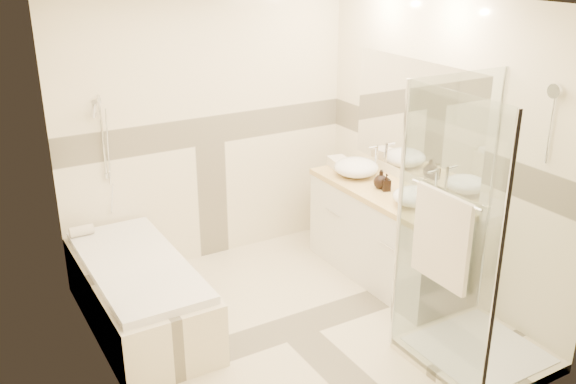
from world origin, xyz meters
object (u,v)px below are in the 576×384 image
vessel_sink_near (356,167)px  bathtub (139,290)px  vanity (384,234)px  vessel_sink_far (415,197)px  shower_enclosure (464,299)px  amenity_bottle_b (381,179)px  amenity_bottle_a (386,182)px

vessel_sink_near → bathtub: bearing=-177.9°
vanity → vessel_sink_far: vessel_sink_far is taller
vanity → shower_enclosure: 1.31m
bathtub → vanity: bearing=-9.2°
bathtub → amenity_bottle_b: bearing=-7.6°
shower_enclosure → amenity_bottle_b: size_ratio=12.29×
bathtub → amenity_bottle_a: 2.25m
amenity_bottle_b → bathtub: bearing=172.4°
bathtub → amenity_bottle_b: size_ratio=10.24×
shower_enclosure → vessel_sink_far: (0.27, 0.89, 0.42)m
vessel_sink_far → amenity_bottle_a: size_ratio=2.38×
vessel_sink_near → vessel_sink_far: bearing=-90.0°
amenity_bottle_b → shower_enclosure: bearing=-101.5°
bathtub → amenity_bottle_a: (2.13, -0.36, 0.62)m
amenity_bottle_a → vessel_sink_far: bearing=-90.0°
shower_enclosure → vessel_sink_near: (0.27, 1.70, 0.43)m
bathtub → shower_enclosure: 2.47m
vanity → vessel_sink_far: size_ratio=4.51×
bathtub → vessel_sink_far: (2.13, -0.73, 0.61)m
bathtub → vessel_sink_far: bearing=-18.8°
vanity → shower_enclosure: size_ratio=0.79×
vessel_sink_near → amenity_bottle_a: bearing=-90.0°
bathtub → vessel_sink_near: size_ratio=4.16×
bathtub → amenity_bottle_b: amenity_bottle_b is taller
shower_enclosure → amenity_bottle_b: shower_enclosure is taller
vessel_sink_near → shower_enclosure: bearing=-99.1°
bathtub → vessel_sink_near: (2.13, 0.08, 0.62)m
shower_enclosure → amenity_bottle_b: 1.43m
amenity_bottle_a → bathtub: bearing=170.4°
bathtub → vanity: vanity is taller
vanity → amenity_bottle_a: amenity_bottle_a is taller
vessel_sink_far → amenity_bottle_a: bearing=90.0°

